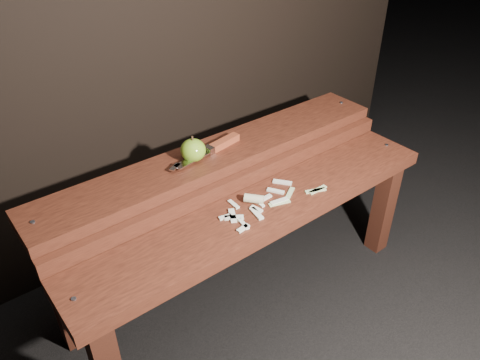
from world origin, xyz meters
TOP-DOWN VIEW (x-y plane):
  - ground at (0.00, 0.00)m, footprint 60.00×60.00m
  - bench_front_tier at (0.00, -0.06)m, footprint 1.20×0.20m
  - bench_rear_tier at (0.00, 0.17)m, footprint 1.20×0.21m
  - apple at (-0.09, 0.17)m, footprint 0.08×0.08m
  - knife at (-0.00, 0.18)m, footprint 0.27×0.07m
  - apple_scraps at (-0.00, -0.04)m, footprint 0.35×0.14m

SIDE VIEW (x-z plane):
  - ground at x=0.00m, z-range 0.00..0.00m
  - bench_front_tier at x=0.00m, z-range 0.14..0.56m
  - bench_rear_tier at x=0.00m, z-range 0.16..0.67m
  - apple_scraps at x=0.00m, z-range 0.41..0.44m
  - knife at x=0.00m, z-range 0.50..0.52m
  - apple at x=-0.09m, z-range 0.49..0.57m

